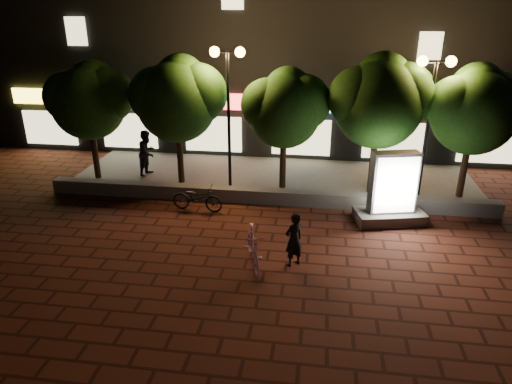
% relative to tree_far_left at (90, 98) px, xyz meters
% --- Properties ---
extents(ground, '(80.00, 80.00, 0.00)m').
position_rel_tree_far_left_xyz_m(ground, '(6.95, -5.46, -3.29)').
color(ground, '#512219').
rests_on(ground, ground).
extents(retaining_wall, '(16.00, 0.45, 0.50)m').
position_rel_tree_far_left_xyz_m(retaining_wall, '(6.95, -1.46, -3.04)').
color(retaining_wall, slate).
rests_on(retaining_wall, ground).
extents(sidewalk, '(16.00, 5.00, 0.08)m').
position_rel_tree_far_left_xyz_m(sidewalk, '(6.95, 1.04, -3.25)').
color(sidewalk, slate).
rests_on(sidewalk, ground).
extents(building_block, '(28.00, 8.12, 11.30)m').
position_rel_tree_far_left_xyz_m(building_block, '(6.94, 7.53, 1.70)').
color(building_block, black).
rests_on(building_block, ground).
extents(tree_far_left, '(3.36, 2.80, 4.63)m').
position_rel_tree_far_left_xyz_m(tree_far_left, '(0.00, 0.00, 0.00)').
color(tree_far_left, black).
rests_on(tree_far_left, sidewalk).
extents(tree_left, '(3.60, 3.00, 4.89)m').
position_rel_tree_far_left_xyz_m(tree_left, '(3.50, 0.00, 0.15)').
color(tree_left, black).
rests_on(tree_left, sidewalk).
extents(tree_mid, '(3.24, 2.70, 4.50)m').
position_rel_tree_far_left_xyz_m(tree_mid, '(7.50, -0.00, -0.08)').
color(tree_mid, black).
rests_on(tree_mid, sidewalk).
extents(tree_right, '(3.72, 3.10, 5.07)m').
position_rel_tree_far_left_xyz_m(tree_right, '(10.80, 0.00, 0.27)').
color(tree_right, black).
rests_on(tree_right, sidewalk).
extents(tree_far_right, '(3.48, 2.90, 4.76)m').
position_rel_tree_far_left_xyz_m(tree_far_right, '(14.00, 0.00, 0.08)').
color(tree_far_right, black).
rests_on(tree_far_right, sidewalk).
extents(street_lamp_left, '(1.26, 0.36, 5.18)m').
position_rel_tree_far_left_xyz_m(street_lamp_left, '(5.45, -0.26, 0.74)').
color(street_lamp_left, black).
rests_on(street_lamp_left, sidewalk).
extents(street_lamp_right, '(1.26, 0.36, 4.98)m').
position_rel_tree_far_left_xyz_m(street_lamp_right, '(12.45, -0.26, 0.60)').
color(street_lamp_right, black).
rests_on(street_lamp_right, sidewalk).
extents(ad_kiosk, '(2.39, 1.58, 2.38)m').
position_rel_tree_far_left_xyz_m(ad_kiosk, '(11.17, -2.43, -2.33)').
color(ad_kiosk, slate).
rests_on(ad_kiosk, ground).
extents(scooter_pink, '(1.02, 1.89, 1.10)m').
position_rel_tree_far_left_xyz_m(scooter_pink, '(7.17, -5.76, -2.74)').
color(scooter_pink, '#CD86BB').
rests_on(scooter_pink, ground).
extents(rider, '(0.67, 0.65, 1.55)m').
position_rel_tree_far_left_xyz_m(rider, '(8.24, -5.59, -2.52)').
color(rider, black).
rests_on(rider, ground).
extents(scooter_parked, '(1.83, 0.78, 0.94)m').
position_rel_tree_far_left_xyz_m(scooter_parked, '(4.74, -2.46, -2.82)').
color(scooter_parked, black).
rests_on(scooter_parked, ground).
extents(pedestrian, '(0.87, 1.02, 1.86)m').
position_rel_tree_far_left_xyz_m(pedestrian, '(1.86, 0.59, -2.28)').
color(pedestrian, black).
rests_on(pedestrian, sidewalk).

